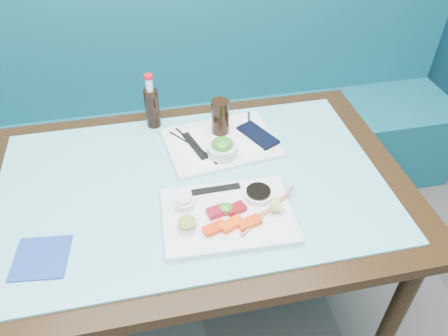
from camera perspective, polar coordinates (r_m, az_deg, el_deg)
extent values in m
cube|color=#105A68|center=(2.33, -6.45, 1.18)|extent=(3.00, 0.55, 0.45)
cube|color=#105A68|center=(2.25, -8.08, 14.06)|extent=(3.00, 0.12, 0.95)
cube|color=black|center=(1.42, -4.15, -2.79)|extent=(1.40, 0.90, 0.04)
cylinder|color=black|center=(1.67, 21.32, -17.58)|extent=(0.06, 0.06, 0.71)
cylinder|color=black|center=(2.01, -23.14, -5.62)|extent=(0.06, 0.06, 0.71)
cylinder|color=black|center=(2.08, 11.89, -0.77)|extent=(0.06, 0.06, 0.71)
cube|color=#68C5D0|center=(1.40, -4.20, -2.09)|extent=(1.22, 0.76, 0.01)
cube|color=white|center=(1.29, 0.51, -6.25)|extent=(0.39, 0.29, 0.02)
cube|color=red|center=(1.23, -1.23, -7.90)|extent=(0.07, 0.05, 0.02)
cube|color=#FF4A0A|center=(1.24, 1.02, -7.35)|extent=(0.08, 0.06, 0.02)
cube|color=#EB3D09|center=(1.24, 3.33, -7.16)|extent=(0.07, 0.05, 0.02)
cube|color=maroon|center=(1.27, -0.86, -5.71)|extent=(0.07, 0.05, 0.02)
cube|color=maroon|center=(1.28, 1.57, -5.35)|extent=(0.06, 0.05, 0.02)
ellipsoid|color=#34841E|center=(1.27, 0.20, -5.29)|extent=(0.05, 0.05, 0.02)
cylinder|color=white|center=(1.23, -4.86, -7.64)|extent=(0.07, 0.07, 0.02)
cylinder|color=olive|center=(1.22, -4.90, -7.14)|extent=(0.06, 0.06, 0.01)
cylinder|color=white|center=(1.29, -5.22, -4.62)|extent=(0.08, 0.08, 0.02)
cylinder|color=beige|center=(1.28, -5.26, -4.08)|extent=(0.06, 0.06, 0.01)
cylinder|color=white|center=(1.32, 4.51, -3.43)|extent=(0.10, 0.10, 0.02)
cylinder|color=black|center=(1.32, 4.54, -3.05)|extent=(0.08, 0.08, 0.01)
cone|color=#D7C866|center=(1.27, 7.24, -5.15)|extent=(0.06, 0.06, 0.05)
cube|color=black|center=(1.35, -1.06, -2.78)|extent=(0.15, 0.02, 0.00)
cylinder|color=#9D6F4A|center=(1.29, 5.48, -5.56)|extent=(0.18, 0.10, 0.01)
cylinder|color=#B57B55|center=(1.29, 5.91, -5.46)|extent=(0.21, 0.16, 0.01)
cube|color=white|center=(1.55, -0.43, 3.32)|extent=(0.41, 0.33, 0.01)
cube|color=white|center=(1.54, -0.43, 3.55)|extent=(0.37, 0.31, 0.00)
cylinder|color=silver|center=(1.47, -0.23, 2.35)|extent=(0.11, 0.11, 0.04)
ellipsoid|color=#30851E|center=(1.45, -0.23, 3.17)|extent=(0.09, 0.09, 0.04)
cylinder|color=black|center=(1.55, -0.49, 6.69)|extent=(0.08, 0.08, 0.13)
cube|color=black|center=(1.56, 4.44, 4.32)|extent=(0.13, 0.17, 0.01)
cylinder|color=silver|center=(1.64, 3.27, 6.42)|extent=(0.03, 0.08, 0.01)
cylinder|color=black|center=(1.52, -4.02, 2.91)|extent=(0.15, 0.20, 0.01)
cylinder|color=black|center=(1.52, -3.72, 2.96)|extent=(0.11, 0.23, 0.01)
cube|color=black|center=(1.52, -3.87, 2.90)|extent=(0.07, 0.17, 0.00)
cylinder|color=black|center=(1.62, -9.35, 7.69)|extent=(0.06, 0.06, 0.15)
cylinder|color=white|center=(1.57, -9.74, 10.69)|extent=(0.03, 0.03, 0.05)
cylinder|color=red|center=(1.56, -9.87, 11.67)|extent=(0.04, 0.04, 0.01)
cube|color=navy|center=(1.29, -22.78, -10.76)|extent=(0.16, 0.16, 0.01)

